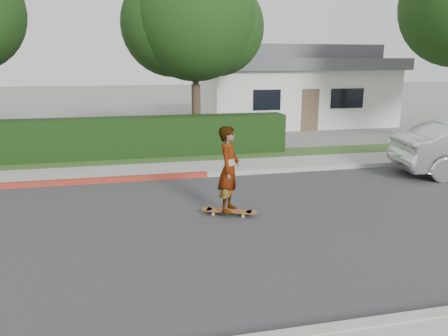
# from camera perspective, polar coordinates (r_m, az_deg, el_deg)

# --- Properties ---
(ground) EXTENTS (120.00, 120.00, 0.00)m
(ground) POSITION_cam_1_polar(r_m,az_deg,el_deg) (9.30, -3.63, -7.83)
(ground) COLOR slate
(ground) RESTS_ON ground
(road) EXTENTS (60.00, 8.00, 0.01)m
(road) POSITION_cam_1_polar(r_m,az_deg,el_deg) (9.30, -3.63, -7.80)
(road) COLOR #2D2D30
(road) RESTS_ON ground
(curb_far) EXTENTS (60.00, 0.20, 0.15)m
(curb_far) POSITION_cam_1_polar(r_m,az_deg,el_deg) (13.15, -6.54, -1.08)
(curb_far) COLOR #9E9E99
(curb_far) RESTS_ON ground
(sidewalk_far) EXTENTS (60.00, 1.60, 0.12)m
(sidewalk_far) POSITION_cam_1_polar(r_m,az_deg,el_deg) (14.02, -6.96, -0.23)
(sidewalk_far) COLOR gray
(sidewalk_far) RESTS_ON ground
(planting_strip) EXTENTS (60.00, 1.60, 0.10)m
(planting_strip) POSITION_cam_1_polar(r_m,az_deg,el_deg) (15.57, -7.59, 1.11)
(planting_strip) COLOR #2D4C1E
(planting_strip) RESTS_ON ground
(hedge) EXTENTS (15.00, 1.00, 1.50)m
(hedge) POSITION_cam_1_polar(r_m,az_deg,el_deg) (16.05, -18.61, 3.44)
(hedge) COLOR black
(hedge) RESTS_ON ground
(tree_center) EXTENTS (5.66, 4.84, 7.44)m
(tree_center) POSITION_cam_1_polar(r_m,az_deg,el_deg) (18.02, -3.97, 18.42)
(tree_center) COLOR #33261C
(tree_center) RESTS_ON ground
(house) EXTENTS (10.60, 8.60, 4.30)m
(house) POSITION_cam_1_polar(r_m,az_deg,el_deg) (26.30, 8.11, 10.69)
(house) COLOR beige
(house) RESTS_ON ground
(skateboard) EXTENTS (1.27, 0.75, 0.12)m
(skateboard) POSITION_cam_1_polar(r_m,az_deg,el_deg) (9.95, 0.65, -5.64)
(skateboard) COLOR gold
(skateboard) RESTS_ON ground
(skateboarder) EXTENTS (0.74, 0.84, 1.92)m
(skateboarder) POSITION_cam_1_polar(r_m,az_deg,el_deg) (9.67, 0.66, -0.16)
(skateboarder) COLOR white
(skateboarder) RESTS_ON skateboard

